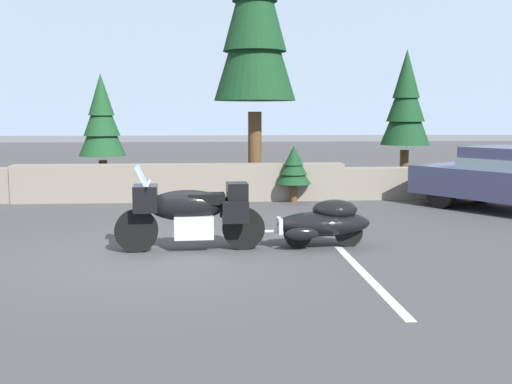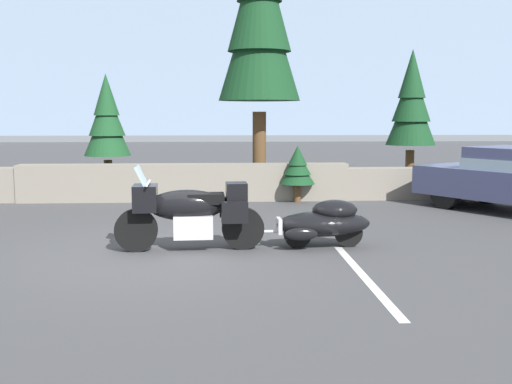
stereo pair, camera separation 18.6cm
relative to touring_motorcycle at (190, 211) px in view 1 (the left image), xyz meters
name	(u,v)px [view 1 (the left image)]	position (x,y,z in m)	size (l,w,h in m)	color
ground_plane	(163,254)	(-0.41, -0.23, -0.62)	(80.00, 80.00, 0.00)	#424244
stone_guard_wall	(178,184)	(-0.48, 5.64, -0.20)	(24.00, 0.59, 0.91)	gray
distant_ridgeline	(205,80)	(-0.41, 95.65, 7.38)	(240.00, 80.00, 16.00)	#7F93AD
touring_motorcycle	(190,211)	(0.00, 0.00, 0.00)	(2.31, 0.80, 1.33)	black
car_shaped_trailer	(324,221)	(2.12, 0.10, -0.21)	(2.22, 0.80, 0.76)	black
pine_tree_tall	(255,11)	(1.50, 6.71, 4.11)	(2.12, 2.12, 7.56)	brown
pine_tree_secondary	(102,119)	(-2.49, 6.94, 1.36)	(1.21, 1.21, 3.17)	brown
pine_tree_far_right	(406,103)	(5.75, 7.42, 1.82)	(1.36, 1.36, 3.89)	brown
pine_sapling_near	(294,167)	(2.33, 5.22, 0.24)	(0.84, 0.84, 1.37)	brown
parking_stripe_marker	(367,276)	(2.34, -1.73, -0.62)	(0.12, 3.60, 0.01)	silver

